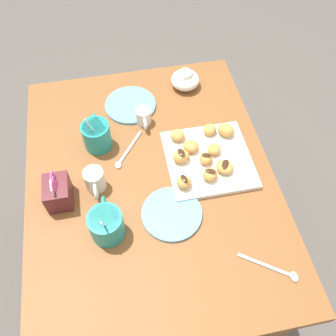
{
  "coord_description": "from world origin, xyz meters",
  "views": [
    {
      "loc": [
        -0.6,
        0.06,
        1.63
      ],
      "look_at": [
        0.01,
        -0.06,
        0.73
      ],
      "focal_mm": 38.69,
      "sensor_mm": 36.0,
      "label": 1
    }
  ],
  "objects_px": {
    "beignet_1": "(226,130)",
    "beignet_2": "(206,159)",
    "beignet_7": "(178,135)",
    "beignet_8": "(191,146)",
    "pastry_plate_square": "(208,160)",
    "beignet_5": "(225,167)",
    "beignet_9": "(184,182)",
    "beignet_0": "(181,156)",
    "chocolate_sauce_pitcher": "(143,116)",
    "cream_pitcher_white": "(95,180)",
    "saucer_sky_left": "(172,214)",
    "saucer_sky_right": "(130,105)",
    "beignet_4": "(214,149)",
    "coffee_mug_teal_left": "(106,224)",
    "sugar_caddy": "(58,192)",
    "beignet_3": "(210,130)",
    "ice_cream_bowl": "(185,79)",
    "coffee_mug_teal_right": "(97,134)",
    "beignet_6": "(210,175)",
    "dining_table": "(152,199)"
  },
  "relations": [
    {
      "from": "beignet_1",
      "to": "beignet_2",
      "type": "bearing_deg",
      "value": 136.82
    },
    {
      "from": "beignet_7",
      "to": "beignet_8",
      "type": "distance_m",
      "value": 0.06
    },
    {
      "from": "pastry_plate_square",
      "to": "beignet_5",
      "type": "height_order",
      "value": "beignet_5"
    },
    {
      "from": "beignet_9",
      "to": "beignet_0",
      "type": "bearing_deg",
      "value": -6.98
    },
    {
      "from": "pastry_plate_square",
      "to": "beignet_8",
      "type": "bearing_deg",
      "value": 48.03
    },
    {
      "from": "chocolate_sauce_pitcher",
      "to": "cream_pitcher_white",
      "type": "bearing_deg",
      "value": 142.1
    },
    {
      "from": "saucer_sky_left",
      "to": "beignet_5",
      "type": "bearing_deg",
      "value": -59.17
    },
    {
      "from": "saucer_sky_right",
      "to": "beignet_0",
      "type": "distance_m",
      "value": 0.3
    },
    {
      "from": "beignet_7",
      "to": "beignet_4",
      "type": "bearing_deg",
      "value": -126.92
    },
    {
      "from": "coffee_mug_teal_left",
      "to": "saucer_sky_left",
      "type": "height_order",
      "value": "coffee_mug_teal_left"
    },
    {
      "from": "coffee_mug_teal_left",
      "to": "saucer_sky_right",
      "type": "xyz_separation_m",
      "value": [
        0.46,
        -0.12,
        -0.04
      ]
    },
    {
      "from": "coffee_mug_teal_left",
      "to": "sugar_caddy",
      "type": "height_order",
      "value": "coffee_mug_teal_left"
    },
    {
      "from": "beignet_0",
      "to": "beignet_3",
      "type": "bearing_deg",
      "value": -51.84
    },
    {
      "from": "beignet_3",
      "to": "beignet_7",
      "type": "xyz_separation_m",
      "value": [
        -0.0,
        0.11,
        0.0
      ]
    },
    {
      "from": "ice_cream_bowl",
      "to": "beignet_8",
      "type": "distance_m",
      "value": 0.31
    },
    {
      "from": "pastry_plate_square",
      "to": "chocolate_sauce_pitcher",
      "type": "xyz_separation_m",
      "value": [
        0.2,
        0.17,
        0.02
      ]
    },
    {
      "from": "coffee_mug_teal_left",
      "to": "cream_pitcher_white",
      "type": "bearing_deg",
      "value": 7.74
    },
    {
      "from": "sugar_caddy",
      "to": "beignet_3",
      "type": "distance_m",
      "value": 0.51
    },
    {
      "from": "saucer_sky_right",
      "to": "ice_cream_bowl",
      "type": "bearing_deg",
      "value": -73.46
    },
    {
      "from": "pastry_plate_square",
      "to": "coffee_mug_teal_right",
      "type": "distance_m",
      "value": 0.36
    },
    {
      "from": "coffee_mug_teal_left",
      "to": "beignet_5",
      "type": "bearing_deg",
      "value": -70.69
    },
    {
      "from": "saucer_sky_left",
      "to": "beignet_6",
      "type": "height_order",
      "value": "beignet_6"
    },
    {
      "from": "saucer_sky_right",
      "to": "beignet_5",
      "type": "height_order",
      "value": "beignet_5"
    },
    {
      "from": "beignet_6",
      "to": "beignet_4",
      "type": "bearing_deg",
      "value": -22.23
    },
    {
      "from": "dining_table",
      "to": "beignet_0",
      "type": "distance_m",
      "value": 0.2
    },
    {
      "from": "beignet_2",
      "to": "sugar_caddy",
      "type": "bearing_deg",
      "value": 95.21
    },
    {
      "from": "beignet_4",
      "to": "beignet_5",
      "type": "relative_size",
      "value": 0.8
    },
    {
      "from": "chocolate_sauce_pitcher",
      "to": "saucer_sky_left",
      "type": "bearing_deg",
      "value": -176.29
    },
    {
      "from": "pastry_plate_square",
      "to": "beignet_9",
      "type": "relative_size",
      "value": 5.98
    },
    {
      "from": "beignet_5",
      "to": "beignet_9",
      "type": "xyz_separation_m",
      "value": [
        -0.03,
        0.13,
        0.0
      ]
    },
    {
      "from": "beignet_2",
      "to": "beignet_6",
      "type": "xyz_separation_m",
      "value": [
        -0.06,
        0.0,
        0.0
      ]
    },
    {
      "from": "beignet_6",
      "to": "beignet_7",
      "type": "height_order",
      "value": "beignet_6"
    },
    {
      "from": "coffee_mug_teal_left",
      "to": "beignet_5",
      "type": "distance_m",
      "value": 0.39
    },
    {
      "from": "chocolate_sauce_pitcher",
      "to": "beignet_0",
      "type": "height_order",
      "value": "chocolate_sauce_pitcher"
    },
    {
      "from": "saucer_sky_left",
      "to": "beignet_4",
      "type": "relative_size",
      "value": 4.03
    },
    {
      "from": "saucer_sky_left",
      "to": "beignet_4",
      "type": "height_order",
      "value": "beignet_4"
    },
    {
      "from": "saucer_sky_right",
      "to": "beignet_9",
      "type": "bearing_deg",
      "value": -163.26
    },
    {
      "from": "saucer_sky_right",
      "to": "beignet_7",
      "type": "bearing_deg",
      "value": -145.77
    },
    {
      "from": "beignet_5",
      "to": "beignet_7",
      "type": "height_order",
      "value": "beignet_7"
    },
    {
      "from": "ice_cream_bowl",
      "to": "beignet_3",
      "type": "height_order",
      "value": "ice_cream_bowl"
    },
    {
      "from": "saucer_sky_left",
      "to": "beignet_6",
      "type": "bearing_deg",
      "value": -55.89
    },
    {
      "from": "beignet_6",
      "to": "cream_pitcher_white",
      "type": "bearing_deg",
      "value": 82.87
    },
    {
      "from": "dining_table",
      "to": "cream_pitcher_white",
      "type": "bearing_deg",
      "value": 91.31
    },
    {
      "from": "beignet_7",
      "to": "beignet_8",
      "type": "bearing_deg",
      "value": -148.46
    },
    {
      "from": "beignet_2",
      "to": "beignet_4",
      "type": "bearing_deg",
      "value": -47.2
    },
    {
      "from": "coffee_mug_teal_right",
      "to": "beignet_2",
      "type": "distance_m",
      "value": 0.35
    },
    {
      "from": "sugar_caddy",
      "to": "beignet_9",
      "type": "bearing_deg",
      "value": -94.94
    },
    {
      "from": "saucer_sky_right",
      "to": "beignet_3",
      "type": "xyz_separation_m",
      "value": [
        -0.19,
        -0.24,
        0.03
      ]
    },
    {
      "from": "coffee_mug_teal_left",
      "to": "saucer_sky_left",
      "type": "xyz_separation_m",
      "value": [
        0.02,
        -0.18,
        -0.04
      ]
    },
    {
      "from": "dining_table",
      "to": "beignet_0",
      "type": "xyz_separation_m",
      "value": [
        0.03,
        -0.1,
        0.17
      ]
    }
  ]
}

